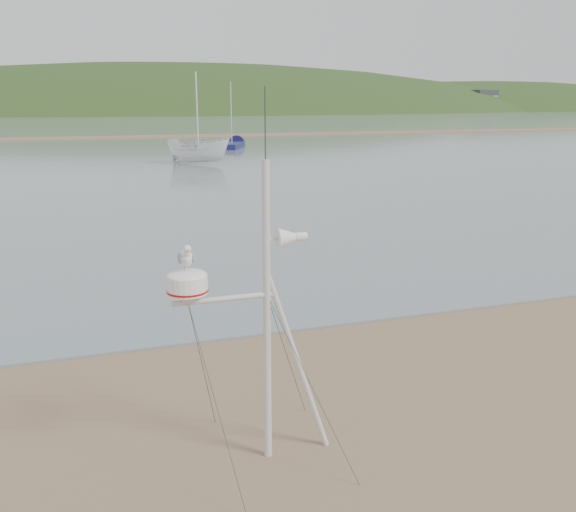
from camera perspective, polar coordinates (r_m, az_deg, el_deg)
name	(u,v)px	position (r m, az deg, el deg)	size (l,w,h in m)	color
ground	(111,484)	(8.13, -16.20, -19.77)	(560.00, 560.00, 0.00)	brown
water	(81,121)	(138.85, -18.84, 11.84)	(560.00, 256.00, 0.04)	slate
sandbar	(82,138)	(76.90, -18.72, 10.40)	(560.00, 7.00, 0.07)	brown
hill_ridge	(135,164)	(243.69, -14.14, 8.31)	(620.00, 180.00, 80.00)	#233917
far_cottages	(89,101)	(202.80, -18.11, 13.61)	(294.40, 6.30, 8.00)	beige
mast_rig	(264,378)	(7.75, -2.24, -11.36)	(2.06, 2.20, 4.66)	silver
boat_white	(198,129)	(44.05, -8.45, 11.67)	(1.84, 1.89, 4.89)	white
sailboat_blue_far	(235,144)	(60.35, -4.94, 10.40)	(4.24, 6.69, 6.60)	#16184E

